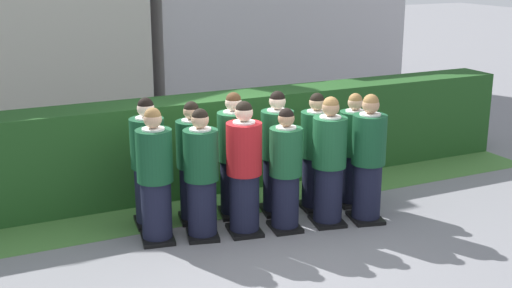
% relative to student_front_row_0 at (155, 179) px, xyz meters
% --- Properties ---
extents(ground_plane, '(60.00, 60.00, 0.00)m').
position_rel_student_front_row_0_xyz_m(ground_plane, '(1.33, -0.28, -0.79)').
color(ground_plane, slate).
extents(student_front_row_0, '(0.46, 0.53, 1.65)m').
position_rel_student_front_row_0_xyz_m(student_front_row_0, '(0.00, 0.00, 0.00)').
color(student_front_row_0, black).
rests_on(student_front_row_0, ground).
extents(student_front_row_1, '(0.48, 0.54, 1.62)m').
position_rel_student_front_row_0_xyz_m(student_front_row_1, '(0.53, -0.14, -0.02)').
color(student_front_row_1, black).
rests_on(student_front_row_1, ground).
extents(student_in_red_blazer, '(0.46, 0.54, 1.68)m').
position_rel_student_front_row_0_xyz_m(student_in_red_blazer, '(1.05, -0.24, 0.01)').
color(student_in_red_blazer, black).
rests_on(student_in_red_blazer, ground).
extents(student_front_row_3, '(0.42, 0.52, 1.56)m').
position_rel_student_front_row_0_xyz_m(student_front_row_3, '(1.56, -0.35, -0.04)').
color(student_front_row_3, black).
rests_on(student_front_row_3, ground).
extents(student_front_row_4, '(0.47, 0.56, 1.66)m').
position_rel_student_front_row_0_xyz_m(student_front_row_4, '(2.14, -0.42, 0.01)').
color(student_front_row_4, black).
rests_on(student_front_row_4, ground).
extents(student_front_row_5, '(0.49, 0.56, 1.67)m').
position_rel_student_front_row_0_xyz_m(student_front_row_5, '(2.65, -0.55, 0.01)').
color(student_front_row_5, black).
rests_on(student_front_row_5, ground).
extents(student_rear_row_0, '(0.45, 0.52, 1.66)m').
position_rel_student_front_row_0_xyz_m(student_rear_row_0, '(0.08, 0.54, 0.01)').
color(student_rear_row_0, black).
rests_on(student_rear_row_0, ground).
extents(student_rear_row_1, '(0.45, 0.54, 1.59)m').
position_rel_student_front_row_0_xyz_m(student_rear_row_1, '(0.63, 0.42, -0.03)').
color(student_rear_row_1, black).
rests_on(student_rear_row_1, ground).
extents(student_rear_row_2, '(0.48, 0.55, 1.66)m').
position_rel_student_front_row_0_xyz_m(student_rear_row_2, '(1.18, 0.36, 0.01)').
color(student_rear_row_2, black).
rests_on(student_rear_row_2, ground).
extents(student_rear_row_3, '(0.47, 0.54, 1.66)m').
position_rel_student_front_row_0_xyz_m(student_rear_row_3, '(1.73, 0.21, 0.00)').
color(student_rear_row_3, black).
rests_on(student_rear_row_3, ground).
extents(student_rear_row_4, '(0.43, 0.50, 1.60)m').
position_rel_student_front_row_0_xyz_m(student_rear_row_4, '(2.27, 0.11, -0.02)').
color(student_rear_row_4, black).
rests_on(student_rear_row_4, ground).
extents(student_rear_row_5, '(0.46, 0.52, 1.56)m').
position_rel_student_front_row_0_xyz_m(student_rear_row_5, '(2.81, 0.03, -0.04)').
color(student_rear_row_5, black).
rests_on(student_rear_row_5, ground).
extents(hedge, '(10.10, 0.70, 1.37)m').
position_rel_student_front_row_0_xyz_m(hedge, '(1.33, 1.52, -0.10)').
color(hedge, '#214C1E').
rests_on(hedge, ground).
extents(lawn_strip, '(10.10, 0.90, 0.01)m').
position_rel_student_front_row_0_xyz_m(lawn_strip, '(1.33, 0.72, -0.78)').
color(lawn_strip, '#477A38').
rests_on(lawn_strip, ground).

